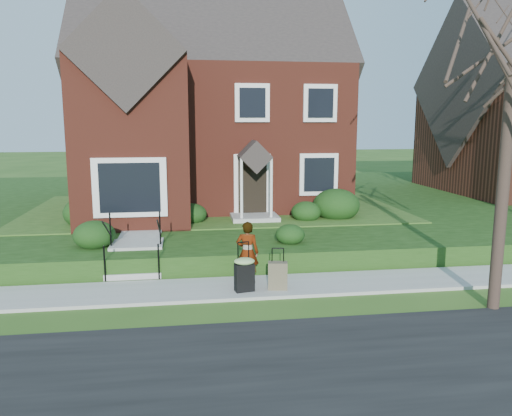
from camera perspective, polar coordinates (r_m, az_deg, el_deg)
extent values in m
plane|color=#2D5119|center=(12.06, -2.25, -9.31)|extent=(120.00, 120.00, 0.00)
cube|color=black|center=(7.55, 2.03, -21.65)|extent=(60.00, 6.00, 0.01)
cube|color=#9E9B93|center=(12.04, -2.25, -9.13)|extent=(60.00, 1.60, 0.08)
cube|color=#18360E|center=(23.12, 4.80, 0.67)|extent=(44.00, 20.00, 0.60)
cube|color=#9E9B93|center=(16.72, -12.64, -1.89)|extent=(1.20, 6.00, 0.06)
cube|color=maroon|center=(21.38, -5.14, 8.01)|extent=(10.00, 8.00, 5.40)
cube|color=maroon|center=(16.63, -13.97, 7.27)|extent=(3.60, 2.40, 5.40)
cube|color=white|center=(15.59, -14.18, 2.32)|extent=(2.20, 0.30, 1.80)
cube|color=black|center=(17.59, -0.42, 2.28)|extent=(1.00, 0.12, 2.10)
cube|color=black|center=(18.02, 7.17, 3.83)|extent=(1.40, 0.10, 1.50)
cube|color=maroon|center=(22.15, 2.97, 20.84)|extent=(0.90, 0.90, 3.00)
cube|color=#9E9B93|center=(12.97, -13.87, -7.49)|extent=(1.40, 0.30, 0.15)
cube|color=#9E9B93|center=(13.21, -13.78, -6.49)|extent=(1.40, 0.30, 0.15)
cube|color=#9E9B93|center=(13.46, -13.68, -5.52)|extent=(1.40, 0.30, 0.15)
cube|color=#9E9B93|center=(13.71, -13.59, -4.59)|extent=(1.40, 0.30, 0.15)
cube|color=#9E9B93|center=(14.24, -13.39, -4.04)|extent=(1.40, 0.80, 0.15)
cylinder|color=black|center=(12.81, -16.92, -6.11)|extent=(0.04, 0.04, 0.90)
cylinder|color=black|center=(13.82, -16.31, -2.36)|extent=(0.04, 0.04, 0.90)
cylinder|color=black|center=(12.67, -11.07, -6.03)|extent=(0.04, 0.04, 0.90)
cylinder|color=black|center=(13.69, -10.91, -2.25)|extent=(0.04, 0.04, 0.90)
ellipsoid|color=black|center=(17.25, -18.73, -0.11)|extent=(1.54, 1.54, 1.08)
ellipsoid|color=black|center=(16.96, -7.38, -0.44)|extent=(1.03, 1.03, 0.72)
ellipsoid|color=black|center=(17.32, 5.75, -0.19)|extent=(1.03, 1.03, 0.72)
ellipsoid|color=black|center=(17.85, 9.17, 0.74)|extent=(1.65, 1.65, 1.16)
ellipsoid|color=black|center=(14.25, -18.00, -2.64)|extent=(1.13, 1.13, 0.79)
ellipsoid|color=black|center=(14.04, 3.93, -2.81)|extent=(0.82, 0.82, 0.58)
imported|color=#999999|center=(12.10, -0.99, -5.08)|extent=(0.64, 0.51, 1.52)
cube|color=black|center=(11.62, -1.33, -7.93)|extent=(0.48, 0.32, 0.65)
cylinder|color=black|center=(11.40, -1.35, -4.01)|extent=(0.26, 0.08, 0.03)
cylinder|color=black|center=(11.44, -2.00, -5.22)|extent=(0.02, 0.02, 0.49)
cylinder|color=black|center=(11.47, -0.69, -5.18)|extent=(0.02, 0.02, 0.49)
cylinder|color=black|center=(11.70, -2.08, -9.35)|extent=(0.05, 0.07, 0.06)
cylinder|color=black|center=(11.73, -0.58, -9.29)|extent=(0.05, 0.07, 0.06)
ellipsoid|color=#98C470|center=(11.50, -1.34, -6.02)|extent=(0.55, 0.48, 0.15)
cube|color=brown|center=(11.77, 2.50, -7.73)|extent=(0.49, 0.33, 0.65)
cylinder|color=black|center=(11.59, 2.52, -4.71)|extent=(0.27, 0.08, 0.03)
cylinder|color=black|center=(11.61, 1.86, -5.49)|extent=(0.02, 0.02, 0.31)
cylinder|color=black|center=(11.65, 3.17, -5.44)|extent=(0.02, 0.02, 0.31)
cylinder|color=black|center=(11.83, 1.73, -9.12)|extent=(0.05, 0.07, 0.06)
cylinder|color=black|center=(11.89, 3.24, -9.04)|extent=(0.05, 0.07, 0.06)
cylinder|color=#47352B|center=(11.47, 26.37, 1.81)|extent=(0.25, 0.25, 5.11)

